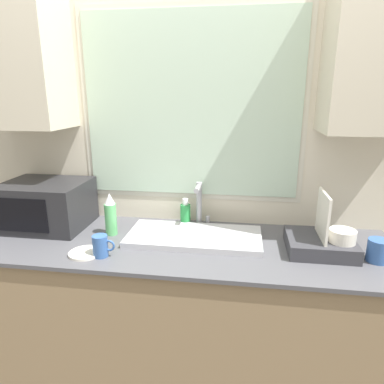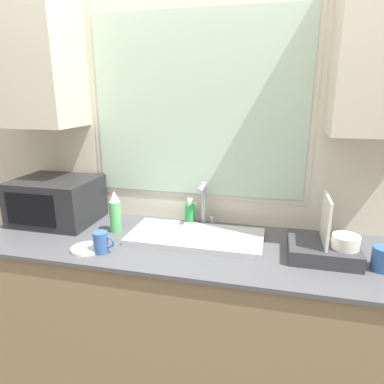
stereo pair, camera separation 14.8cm
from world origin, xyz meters
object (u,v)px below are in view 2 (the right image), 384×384
Objects in this scene: faucet at (204,202)px; dish_rack at (325,246)px; microwave at (57,200)px; mug_near_sink at (101,242)px; spray_bottle at (115,212)px; soap_bottle at (190,214)px.

faucet is 0.67m from dish_rack.
microwave is at bearing -172.46° from faucet.
microwave is 4.28× the size of mug_near_sink.
faucet reaches higher than mug_near_sink.
dish_rack is 1.08m from spray_bottle.
faucet and microwave have the same top height.
dish_rack reaches higher than soap_bottle.
mug_near_sink is (0.45, -0.32, -0.08)m from microwave.
spray_bottle is at bearing -8.96° from microwave.
dish_rack is 2.92× the size of mug_near_sink.
microwave is (-0.86, -0.11, -0.02)m from faucet.
faucet is 2.42× the size of mug_near_sink.
spray_bottle reaches higher than mug_near_sink.
soap_bottle is (0.78, 0.11, -0.06)m from microwave.
faucet is 0.56× the size of microwave.
faucet is 0.60m from mug_near_sink.
soap_bottle is (0.37, 0.18, -0.04)m from spray_bottle.
microwave is 2.81× the size of soap_bottle.
microwave is at bearing 171.04° from spray_bottle.
spray_bottle is (0.40, -0.06, -0.02)m from microwave.
microwave is at bearing 144.77° from mug_near_sink.
dish_rack reaches higher than spray_bottle.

